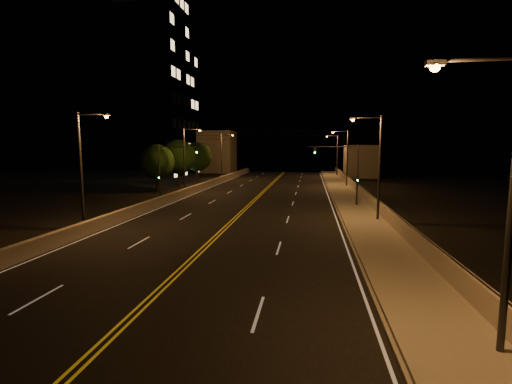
# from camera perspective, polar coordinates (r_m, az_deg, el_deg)

# --- Properties ---
(ground) EXTENTS (160.00, 160.00, 0.00)m
(ground) POSITION_cam_1_polar(r_m,az_deg,el_deg) (14.41, -19.61, -18.60)
(ground) COLOR black
(ground) RESTS_ON ground
(road) EXTENTS (18.00, 120.00, 0.02)m
(road) POSITION_cam_1_polar(r_m,az_deg,el_deg) (32.63, -2.97, -3.86)
(road) COLOR black
(road) RESTS_ON ground
(sidewalk) EXTENTS (3.60, 120.00, 0.30)m
(sidewalk) POSITION_cam_1_polar(r_m,az_deg,el_deg) (32.30, 16.21, -3.99)
(sidewalk) COLOR gray
(sidewalk) RESTS_ON ground
(curb) EXTENTS (0.14, 120.00, 0.15)m
(curb) POSITION_cam_1_polar(r_m,az_deg,el_deg) (32.11, 12.89, -4.09)
(curb) COLOR gray
(curb) RESTS_ON ground
(parapet_wall) EXTENTS (0.30, 120.00, 1.00)m
(parapet_wall) POSITION_cam_1_polar(r_m,az_deg,el_deg) (32.46, 19.14, -2.88)
(parapet_wall) COLOR gray
(parapet_wall) RESTS_ON sidewalk
(jersey_barrier) EXTENTS (0.45, 120.00, 0.98)m
(jersey_barrier) POSITION_cam_1_polar(r_m,az_deg,el_deg) (35.43, -17.52, -2.53)
(jersey_barrier) COLOR gray
(jersey_barrier) RESTS_ON ground
(distant_building_right) EXTENTS (6.00, 10.00, 6.50)m
(distant_building_right) POSITION_cam_1_polar(r_m,az_deg,el_deg) (79.43, 15.75, 4.61)
(distant_building_right) COLOR gray
(distant_building_right) RESTS_ON ground
(distant_building_left) EXTENTS (8.00, 8.00, 9.92)m
(distant_building_left) POSITION_cam_1_polar(r_m,az_deg,el_deg) (90.54, -5.97, 6.17)
(distant_building_left) COLOR gray
(distant_building_left) RESTS_ON ground
(parapet_rail) EXTENTS (0.06, 120.00, 0.06)m
(parapet_rail) POSITION_cam_1_polar(r_m,az_deg,el_deg) (32.38, 19.18, -1.96)
(parapet_rail) COLOR black
(parapet_rail) RESTS_ON parapet_wall
(lane_markings) EXTENTS (17.32, 116.00, 0.00)m
(lane_markings) POSITION_cam_1_polar(r_m,az_deg,el_deg) (32.56, -3.00, -3.86)
(lane_markings) COLOR silver
(lane_markings) RESTS_ON road
(streetlight_0) EXTENTS (2.55, 0.28, 8.59)m
(streetlight_0) POSITION_cam_1_polar(r_m,az_deg,el_deg) (12.15, 33.62, 0.45)
(streetlight_0) COLOR #2D2D33
(streetlight_0) RESTS_ON ground
(streetlight_1) EXTENTS (2.55, 0.28, 8.59)m
(streetlight_1) POSITION_cam_1_polar(r_m,az_deg,el_deg) (31.15, 17.99, 4.53)
(streetlight_1) COLOR #2D2D33
(streetlight_1) RESTS_ON ground
(streetlight_2) EXTENTS (2.55, 0.28, 8.59)m
(streetlight_2) POSITION_cam_1_polar(r_m,az_deg,el_deg) (57.52, 13.58, 5.62)
(streetlight_2) COLOR #2D2D33
(streetlight_2) RESTS_ON ground
(streetlight_3) EXTENTS (2.55, 0.28, 8.59)m
(streetlight_3) POSITION_cam_1_polar(r_m,az_deg,el_deg) (78.43, 12.19, 5.96)
(streetlight_3) COLOR #2D2D33
(streetlight_3) RESTS_ON ground
(streetlight_4) EXTENTS (2.55, 0.28, 8.59)m
(streetlight_4) POSITION_cam_1_polar(r_m,az_deg,el_deg) (29.63, -24.92, 4.12)
(streetlight_4) COLOR #2D2D33
(streetlight_4) RESTS_ON ground
(streetlight_5) EXTENTS (2.55, 0.28, 8.59)m
(streetlight_5) POSITION_cam_1_polar(r_m,az_deg,el_deg) (49.95, -10.67, 5.53)
(streetlight_5) COLOR #2D2D33
(streetlight_5) RESTS_ON ground
(streetlight_6) EXTENTS (2.55, 0.28, 8.59)m
(streetlight_6) POSITION_cam_1_polar(r_m,az_deg,el_deg) (69.92, -5.11, 5.99)
(streetlight_6) COLOR #2D2D33
(streetlight_6) RESTS_ON ground
(traffic_signal_right) EXTENTS (5.11, 0.31, 6.35)m
(traffic_signal_right) POSITION_cam_1_polar(r_m,az_deg,el_deg) (38.25, 13.92, 3.55)
(traffic_signal_right) COLOR #2D2D33
(traffic_signal_right) RESTS_ON ground
(traffic_signal_left) EXTENTS (5.11, 0.31, 6.35)m
(traffic_signal_left) POSITION_cam_1_polar(r_m,az_deg,el_deg) (40.96, -13.39, 3.78)
(traffic_signal_left) COLOR #2D2D33
(traffic_signal_left) RESTS_ON ground
(overhead_wires) EXTENTS (22.00, 0.03, 0.83)m
(overhead_wires) POSITION_cam_1_polar(r_m,az_deg,el_deg) (41.43, -0.44, 8.71)
(overhead_wires) COLOR black
(building_tower) EXTENTS (24.00, 15.00, 33.15)m
(building_tower) POSITION_cam_1_polar(r_m,az_deg,el_deg) (72.83, -19.96, 14.33)
(building_tower) COLOR gray
(building_tower) RESTS_ON ground
(tree_0) EXTENTS (4.81, 4.81, 6.52)m
(tree_0) POSITION_cam_1_polar(r_m,az_deg,el_deg) (52.93, -14.99, 4.52)
(tree_0) COLOR black
(tree_0) RESTS_ON ground
(tree_1) EXTENTS (5.37, 5.37, 7.28)m
(tree_1) POSITION_cam_1_polar(r_m,az_deg,el_deg) (59.15, -11.89, 5.30)
(tree_1) COLOR black
(tree_1) RESTS_ON ground
(tree_2) EXTENTS (5.16, 5.16, 7.00)m
(tree_2) POSITION_cam_1_polar(r_m,az_deg,el_deg) (66.90, -9.05, 5.39)
(tree_2) COLOR black
(tree_2) RESTS_ON ground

